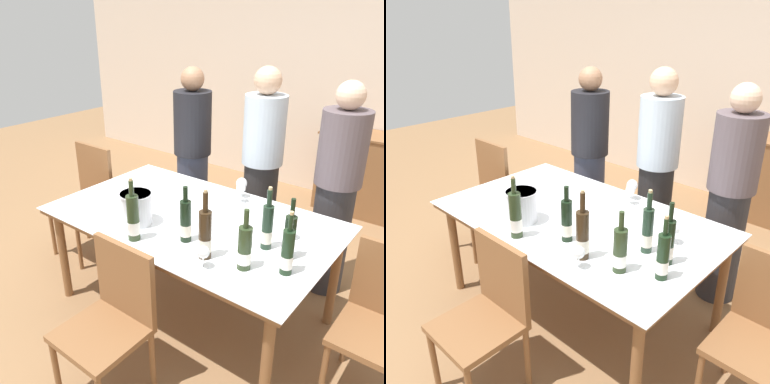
# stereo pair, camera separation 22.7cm
# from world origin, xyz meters

# --- Properties ---
(ground_plane) EXTENTS (12.00, 12.00, 0.00)m
(ground_plane) POSITION_xyz_m (0.00, 0.00, 0.00)
(ground_plane) COLOR olive
(back_wall) EXTENTS (8.00, 0.10, 2.80)m
(back_wall) POSITION_xyz_m (0.00, 2.68, 1.40)
(back_wall) COLOR beige
(back_wall) RESTS_ON ground_plane
(sideboard_cabinet) EXTENTS (1.32, 0.46, 0.86)m
(sideboard_cabinet) POSITION_xyz_m (0.63, 2.39, 0.43)
(sideboard_cabinet) COLOR brown
(sideboard_cabinet) RESTS_ON ground_plane
(dining_table) EXTENTS (1.87, 1.12, 0.75)m
(dining_table) POSITION_xyz_m (0.00, 0.00, 0.69)
(dining_table) COLOR brown
(dining_table) RESTS_ON ground_plane
(ice_bucket) EXTENTS (0.21, 0.21, 0.21)m
(ice_bucket) POSITION_xyz_m (-0.23, -0.29, 0.86)
(ice_bucket) COLOR silver
(ice_bucket) RESTS_ON dining_table
(wine_bottle_0) EXTENTS (0.07, 0.07, 0.36)m
(wine_bottle_0) POSITION_xyz_m (0.72, -0.06, 0.88)
(wine_bottle_0) COLOR black
(wine_bottle_0) RESTS_ON dining_table
(wine_bottle_1) EXTENTS (0.07, 0.07, 0.41)m
(wine_bottle_1) POSITION_xyz_m (0.35, -0.34, 0.89)
(wine_bottle_1) COLOR #332314
(wine_bottle_1) RESTS_ON dining_table
(wine_bottle_2) EXTENTS (0.07, 0.07, 0.36)m
(wine_bottle_2) POSITION_xyz_m (0.78, -0.20, 0.87)
(wine_bottle_2) COLOR black
(wine_bottle_2) RESTS_ON dining_table
(wine_bottle_3) EXTENTS (0.07, 0.07, 0.39)m
(wine_bottle_3) POSITION_xyz_m (-0.09, -0.44, 0.89)
(wine_bottle_3) COLOR #28381E
(wine_bottle_3) RESTS_ON dining_table
(wine_bottle_4) EXTENTS (0.06, 0.06, 0.38)m
(wine_bottle_4) POSITION_xyz_m (0.57, -0.04, 0.88)
(wine_bottle_4) COLOR #1E3323
(wine_bottle_4) RESTS_ON dining_table
(wine_bottle_5) EXTENTS (0.07, 0.07, 0.35)m
(wine_bottle_5) POSITION_xyz_m (0.16, -0.26, 0.88)
(wine_bottle_5) COLOR black
(wine_bottle_5) RESTS_ON dining_table
(wine_bottle_6) EXTENTS (0.08, 0.08, 0.35)m
(wine_bottle_6) POSITION_xyz_m (0.58, -0.30, 0.87)
(wine_bottle_6) COLOR #28381E
(wine_bottle_6) RESTS_ON dining_table
(wine_glass_0) EXTENTS (0.08, 0.08, 0.14)m
(wine_glass_0) POSITION_xyz_m (0.63, 0.14, 0.84)
(wine_glass_0) COLOR white
(wine_glass_0) RESTS_ON dining_table
(wine_glass_1) EXTENTS (0.07, 0.07, 0.14)m
(wine_glass_1) POSITION_xyz_m (0.13, 0.40, 0.86)
(wine_glass_1) COLOR white
(wine_glass_1) RESTS_ON dining_table
(wine_glass_2) EXTENTS (0.08, 0.08, 0.15)m
(wine_glass_2) POSITION_xyz_m (0.09, 0.48, 0.86)
(wine_glass_2) COLOR white
(wine_glass_2) RESTS_ON dining_table
(wine_glass_3) EXTENTS (0.07, 0.07, 0.13)m
(wine_glass_3) POSITION_xyz_m (0.41, -0.42, 0.84)
(wine_glass_3) COLOR white
(wine_glass_3) RESTS_ON dining_table
(chair_right_end) EXTENTS (0.42, 0.42, 0.89)m
(chair_right_end) POSITION_xyz_m (1.23, 0.08, 0.51)
(chair_right_end) COLOR brown
(chair_right_end) RESTS_ON ground_plane
(chair_left_end) EXTENTS (0.42, 0.42, 0.96)m
(chair_left_end) POSITION_xyz_m (-1.23, 0.09, 0.55)
(chair_left_end) COLOR brown
(chair_left_end) RESTS_ON ground_plane
(chair_near_front) EXTENTS (0.42, 0.42, 0.89)m
(chair_near_front) POSITION_xyz_m (0.08, -0.79, 0.51)
(chair_near_front) COLOR brown
(chair_near_front) RESTS_ON ground_plane
(person_host) EXTENTS (0.33, 0.33, 1.59)m
(person_host) POSITION_xyz_m (-0.65, 0.83, 0.80)
(person_host) COLOR #383F56
(person_host) RESTS_ON ground_plane
(person_guest_left) EXTENTS (0.33, 0.33, 1.64)m
(person_guest_left) POSITION_xyz_m (0.01, 0.90, 0.82)
(person_guest_left) COLOR #262628
(person_guest_left) RESTS_ON ground_plane
(person_guest_right) EXTENTS (0.33, 0.33, 1.60)m
(person_guest_right) POSITION_xyz_m (0.65, 0.85, 0.80)
(person_guest_right) COLOR #2D2D33
(person_guest_right) RESTS_ON ground_plane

